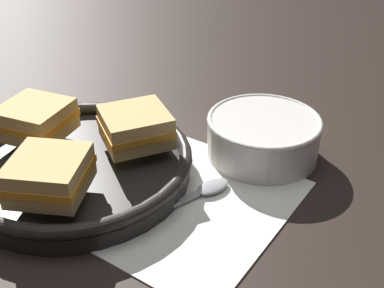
% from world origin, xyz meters
% --- Properties ---
extents(ground_plane, '(4.00, 4.00, 0.00)m').
position_xyz_m(ground_plane, '(0.00, 0.00, 0.00)').
color(ground_plane, black).
extents(napkin, '(0.28, 0.24, 0.00)m').
position_xyz_m(napkin, '(-0.05, -0.04, 0.00)').
color(napkin, white).
rests_on(napkin, ground_plane).
extents(soup_bowl, '(0.17, 0.17, 0.06)m').
position_xyz_m(soup_bowl, '(0.11, -0.05, 0.04)').
color(soup_bowl, silver).
rests_on(soup_bowl, ground_plane).
extents(spoon, '(0.15, 0.06, 0.01)m').
position_xyz_m(spoon, '(-0.03, -0.04, 0.01)').
color(spoon, '#9E9EA3').
rests_on(spoon, napkin).
extents(skillet, '(0.32, 0.32, 0.04)m').
position_xyz_m(skillet, '(-0.10, 0.12, 0.02)').
color(skillet, black).
rests_on(skillet, ground_plane).
extents(sandwich_near_left, '(0.11, 0.11, 0.05)m').
position_xyz_m(sandwich_near_left, '(-0.10, 0.21, 0.06)').
color(sandwich_near_left, '#DBB26B').
rests_on(sandwich_near_left, skillet).
extents(sandwich_near_right, '(0.12, 0.12, 0.05)m').
position_xyz_m(sandwich_near_right, '(-0.17, 0.08, 0.06)').
color(sandwich_near_right, '#DBB26B').
rests_on(sandwich_near_right, skillet).
extents(sandwich_far_left, '(0.12, 0.12, 0.05)m').
position_xyz_m(sandwich_far_left, '(-0.03, 0.08, 0.06)').
color(sandwich_far_left, '#DBB26B').
rests_on(sandwich_far_left, skillet).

